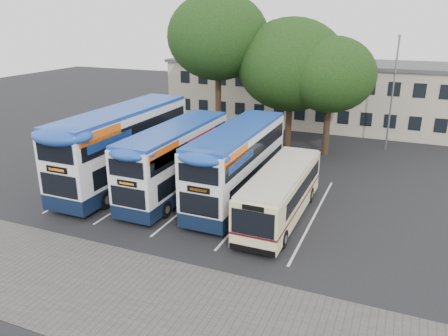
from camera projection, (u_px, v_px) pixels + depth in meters
ground at (224, 247)px, 20.72m from camera, size 120.00×120.00×0.00m
paving_strip at (127, 296)px, 17.10m from camera, size 40.00×6.00×0.01m
bay_lines at (199, 197)px, 26.44m from camera, size 14.12×11.00×0.01m
depot_building at (330, 93)px, 43.15m from camera, size 32.40×8.40×6.20m
lamp_post at (393, 87)px, 34.20m from camera, size 0.25×1.05×9.06m
tree_left at (218, 37)px, 35.20m from camera, size 8.20×8.20×12.29m
tree_mid at (291, 65)px, 34.31m from camera, size 8.53×8.53×10.37m
tree_right at (331, 75)px, 32.47m from camera, size 6.65×6.65×9.08m
bus_dd_left at (124, 143)px, 27.80m from camera, size 2.86×11.78×4.91m
bus_dd_mid at (176, 157)px, 26.32m from camera, size 2.46×10.14×4.23m
bus_dd_right at (238, 161)px, 25.44m from camera, size 2.54×10.47×4.36m
bus_single at (281, 191)px, 23.31m from camera, size 2.33×9.16×2.73m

